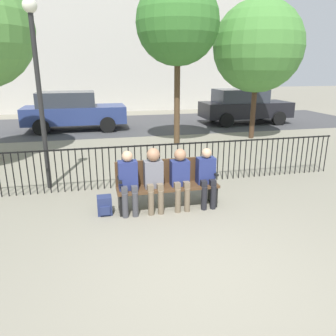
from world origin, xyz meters
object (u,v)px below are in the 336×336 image
Objects in this scene: tree_3 at (178,23)px; parked_car_1 at (244,106)px; lamp_post at (37,70)px; parked_car_0 at (73,110)px; seated_person_0 at (128,179)px; seated_person_3 at (206,175)px; tree_0 at (258,47)px; seated_person_2 at (180,175)px; park_bench at (167,182)px; seated_person_1 at (154,176)px; backpack at (105,205)px.

tree_3 is 1.26× the size of parked_car_1.
lamp_post is 0.92× the size of parked_car_0.
seated_person_0 is 1.03× the size of seated_person_3.
seated_person_0 is at bearing -133.11° from tree_0.
tree_3 reaches higher than lamp_post.
parked_car_1 reaches higher than seated_person_2.
seated_person_2 reaches higher than park_bench.
park_bench is at bearing 149.28° from seated_person_2.
seated_person_0 is 0.28× the size of parked_car_1.
seated_person_1 is 0.24× the size of tree_0.
seated_person_2 is at bearing -121.87° from parked_car_1.
seated_person_2 is 1.50m from backpack.
seated_person_2 is 3.61m from lamp_post.
seated_person_3 is at bearing -0.08° from seated_person_0.
seated_person_0 is 0.22× the size of tree_3.
park_bench is at bearing 3.96° from backpack.
seated_person_0 is at bearing 179.95° from seated_person_2.
seated_person_0 is 3.41× the size of backpack.
tree_0 is at bearing 49.49° from seated_person_1.
seated_person_3 is 3.31× the size of backpack.
seated_person_2 is (0.50, -0.00, -0.03)m from seated_person_1.
lamp_post is 0.92× the size of parked_car_1.
seated_person_3 is at bearing -0.14° from seated_person_2.
tree_3 reaches higher than park_bench.
seated_person_0 is 0.66m from backpack.
lamp_post is at bearing -92.03° from parked_car_0.
parked_car_0 is 1.00× the size of parked_car_1.
parked_car_1 is at bearing 55.87° from seated_person_1.
parked_car_1 reaches higher than seated_person_1.
park_bench is 1.66× the size of seated_person_2.
seated_person_1 is 3.26m from lamp_post.
seated_person_1 is at bearing 179.79° from seated_person_3.
tree_0 is (3.86, 5.71, 2.65)m from seated_person_3.
tree_0 is at bearing -25.93° from parked_car_0.
lamp_post is at bearing 150.29° from seated_person_3.
seated_person_0 is 6.66m from tree_3.
parked_car_0 is (-3.62, 3.62, -3.09)m from tree_3.
seated_person_0 is 11.08m from parked_car_1.
backpack is at bearing -135.65° from tree_0.
tree_0 is at bearing 50.49° from park_bench.
seated_person_3 is at bearing -0.21° from seated_person_1.
seated_person_0 is (-0.74, -0.13, 0.15)m from park_bench.
seated_person_1 is at bearing 179.72° from seated_person_2.
lamp_post is at bearing -138.38° from parked_car_1.
seated_person_0 is 0.24× the size of tree_0.
seated_person_2 reaches higher than backpack.
park_bench is 0.77m from seated_person_0.
backpack is (-0.44, 0.05, -0.48)m from seated_person_0.
seated_person_0 is at bearing -113.29° from tree_3.
park_bench is 3.48m from lamp_post.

